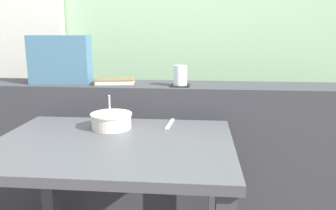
# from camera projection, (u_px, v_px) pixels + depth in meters

# --- Properties ---
(curtain_left_panel) EXTENTS (0.56, 0.06, 2.50)m
(curtain_left_panel) POSITION_uv_depth(u_px,v_px,m) (24.00, 13.00, 2.43)
(curtain_left_panel) COLOR silver
(curtain_left_panel) RESTS_ON ground
(dark_console_ledge) EXTENTS (2.80, 0.29, 0.85)m
(dark_console_ledge) POSITION_uv_depth(u_px,v_px,m) (145.00, 157.00, 1.95)
(dark_console_ledge) COLOR #38383D
(dark_console_ledge) RESTS_ON ground
(breakfast_table) EXTENTS (0.94, 0.69, 0.71)m
(breakfast_table) POSITION_uv_depth(u_px,v_px,m) (114.00, 171.00, 1.35)
(breakfast_table) COLOR #414145
(breakfast_table) RESTS_ON ground
(coaster_square) EXTENTS (0.10, 0.10, 0.00)m
(coaster_square) POSITION_uv_depth(u_px,v_px,m) (180.00, 85.00, 1.78)
(coaster_square) COLOR black
(coaster_square) RESTS_ON dark_console_ledge
(juice_glass) EXTENTS (0.07, 0.07, 0.10)m
(juice_glass) POSITION_uv_depth(u_px,v_px,m) (180.00, 76.00, 1.77)
(juice_glass) COLOR white
(juice_glass) RESTS_ON coaster_square
(closed_book) EXTENTS (0.23, 0.17, 0.03)m
(closed_book) POSITION_uv_depth(u_px,v_px,m) (115.00, 81.00, 1.85)
(closed_book) COLOR brown
(closed_book) RESTS_ON dark_console_ledge
(throw_pillow) EXTENTS (0.33, 0.17, 0.26)m
(throw_pillow) POSITION_uv_depth(u_px,v_px,m) (61.00, 59.00, 1.87)
(throw_pillow) COLOR #426B84
(throw_pillow) RESTS_ON dark_console_ledge
(soup_bowl) EXTENTS (0.18, 0.18, 0.15)m
(soup_bowl) POSITION_uv_depth(u_px,v_px,m) (111.00, 120.00, 1.49)
(soup_bowl) COLOR silver
(soup_bowl) RESTS_ON breakfast_table
(fork_utensil) EXTENTS (0.03, 0.17, 0.01)m
(fork_utensil) POSITION_uv_depth(u_px,v_px,m) (170.00, 124.00, 1.56)
(fork_utensil) COLOR silver
(fork_utensil) RESTS_ON breakfast_table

